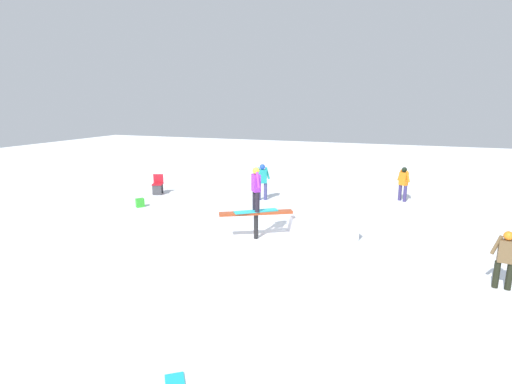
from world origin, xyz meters
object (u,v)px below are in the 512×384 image
bystander_teal (262,180)px  bystander_orange (403,182)px  bystander_brown (505,257)px  main_rider_on_rail (256,190)px  folding_chair (158,185)px  rail_feature (256,216)px  backpack_on_snow (140,203)px

bystander_teal → bystander_orange: bystander_teal is taller
bystander_orange → bystander_brown: size_ratio=1.07×
main_rider_on_rail → bystander_teal: bearing=-110.1°
folding_chair → bystander_teal: bearing=-13.3°
rail_feature → backpack_on_snow: (5.57, -1.86, -0.53)m
bystander_orange → folding_chair: (10.25, 2.50, -0.39)m
bystander_brown → rail_feature: bearing=-6.0°
rail_feature → main_rider_on_rail: bearing=0.0°
rail_feature → folding_chair: folding_chair is taller
folding_chair → backpack_on_snow: (-0.63, 2.17, -0.24)m
bystander_teal → bystander_brown: (-7.72, 5.85, -0.11)m
bystander_teal → folding_chair: (4.73, 0.62, -0.44)m
main_rider_on_rail → bystander_brown: 6.42m
bystander_teal → rail_feature: bearing=-102.2°
bystander_teal → bystander_orange: 5.83m
main_rider_on_rail → bystander_brown: size_ratio=1.01×
rail_feature → folding_chair: size_ratio=2.34×
rail_feature → bystander_brown: bearing=139.9°
main_rider_on_rail → bystander_orange: (-4.06, -6.52, -0.70)m
main_rider_on_rail → folding_chair: main_rider_on_rail is taller
rail_feature → bystander_teal: 4.88m
main_rider_on_rail → backpack_on_snow: size_ratio=3.94×
bystander_orange → bystander_brown: (-2.20, 7.72, -0.06)m
bystander_orange → backpack_on_snow: bearing=65.5°
rail_feature → main_rider_on_rail: (0.00, 0.00, 0.80)m
backpack_on_snow → bystander_orange: bearing=-26.6°
bystander_orange → backpack_on_snow: 10.71m
rail_feature → backpack_on_snow: rail_feature is taller
rail_feature → bystander_teal: size_ratio=1.36×
bystander_orange → folding_chair: 10.56m
bystander_teal → backpack_on_snow: bearing=-175.5°
bystander_teal → bystander_brown: 9.69m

